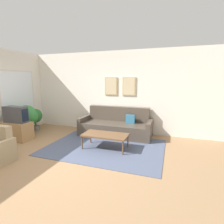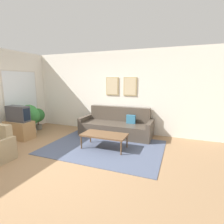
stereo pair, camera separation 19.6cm
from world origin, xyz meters
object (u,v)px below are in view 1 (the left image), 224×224
couch (116,126)px  coffee_table (105,135)px  tv (16,114)px  potted_plant_tall (27,115)px

couch → coffee_table: couch is taller
couch → coffee_table: (0.08, -1.18, 0.06)m
coffee_table → tv: size_ratio=1.63×
tv → couch: bearing=27.7°
couch → potted_plant_tall: (-2.82, -0.82, 0.32)m
coffee_table → tv: tv is taller
coffee_table → potted_plant_tall: 2.94m
coffee_table → potted_plant_tall: potted_plant_tall is taller
coffee_table → potted_plant_tall: bearing=172.9°
coffee_table → couch: bearing=94.1°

